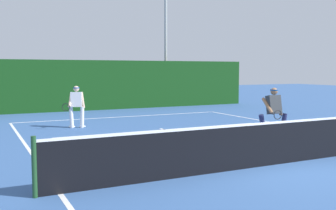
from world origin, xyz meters
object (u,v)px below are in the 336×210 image
tennis_ball_extra (293,130)px  tennis_ball (130,157)px  player_near (274,111)px  light_pole (166,29)px  player_far (76,105)px

tennis_ball_extra → tennis_ball: bearing=-167.6°
player_near → light_pole: bearing=-96.5°
tennis_ball → tennis_ball_extra: same height
player_far → tennis_ball: bearing=113.3°
player_far → light_pole: light_pole is taller
tennis_ball_extra → light_pole: 12.79m
player_near → tennis_ball_extra: bearing=-145.7°
tennis_ball → light_pole: size_ratio=0.01×
player_near → tennis_ball: 5.16m
player_far → light_pole: size_ratio=0.21×
player_far → tennis_ball_extra: bearing=171.6°
player_far → tennis_ball: (-0.04, -5.86, -0.86)m
player_far → light_pole: 11.32m
tennis_ball → tennis_ball_extra: 7.14m
tennis_ball → light_pole: bearing=60.6°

